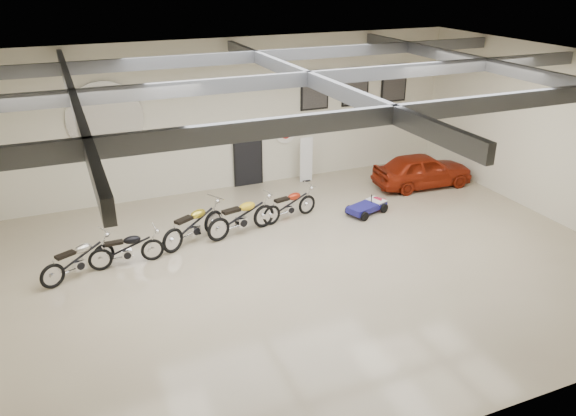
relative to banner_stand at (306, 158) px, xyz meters
name	(u,v)px	position (x,y,z in m)	size (l,w,h in m)	color
floor	(306,264)	(-2.50, -5.50, -0.85)	(16.00, 12.00, 0.01)	tan
ceiling	(309,67)	(-2.50, -5.50, 4.15)	(16.00, 12.00, 0.01)	gray
back_wall	(232,116)	(-2.50, 0.50, 1.65)	(16.00, 0.02, 5.00)	beige
right_wall	(557,136)	(5.50, -5.50, 1.65)	(0.02, 12.00, 5.00)	beige
ceiling_beams	(309,79)	(-2.50, -5.50, 3.90)	(15.80, 11.80, 0.32)	#515358
door	(248,156)	(-2.00, 0.45, 0.20)	(0.92, 0.08, 2.10)	black
logo_plaque	(105,119)	(-6.50, 0.45, 1.95)	(2.30, 0.06, 1.16)	silver
poster_left	(315,90)	(0.50, 0.46, 2.25)	(1.05, 0.08, 1.35)	black
poster_mid	(355,87)	(2.10, 0.46, 2.25)	(1.05, 0.08, 1.35)	black
poster_right	(394,83)	(3.70, 0.46, 2.25)	(1.05, 0.08, 1.35)	black
oil_sign	(285,133)	(-0.60, 0.45, 0.85)	(0.72, 0.10, 0.72)	white
banner_stand	(306,158)	(0.00, 0.00, 0.00)	(0.46, 0.18, 1.69)	white
motorcycle_silver	(78,259)	(-7.91, -3.90, -0.34)	(1.95, 0.60, 1.01)	silver
motorcycle_black	(126,248)	(-6.74, -3.76, -0.36)	(1.86, 0.58, 0.97)	silver
motorcycle_gold	(193,224)	(-4.85, -3.17, -0.29)	(2.15, 0.67, 1.12)	silver
motorcycle_yellow	(242,216)	(-3.46, -3.17, -0.28)	(2.17, 0.67, 1.13)	silver
motorcycle_red	(290,204)	(-1.81, -2.77, -0.35)	(1.90, 0.59, 0.99)	silver
go_kart	(370,203)	(0.69, -3.26, -0.55)	(1.62, 0.73, 0.59)	navy
vintage_car	(423,170)	(3.50, -2.00, -0.26)	(3.45, 1.39, 1.18)	maroon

